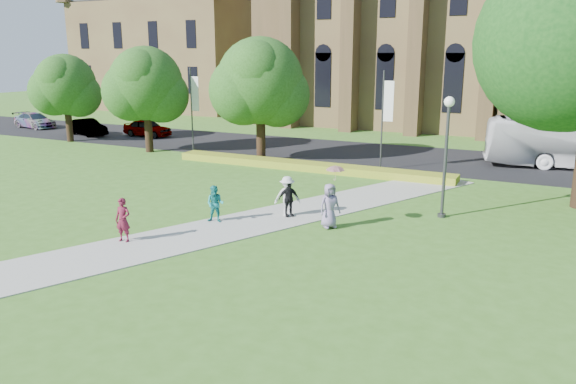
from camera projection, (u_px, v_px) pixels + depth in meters
The scene contains 20 objects.
ground at pixel (216, 235), 22.20m from camera, with size 160.00×160.00×0.00m, color #3E6D20.
road at pixel (373, 155), 39.59m from camera, with size 160.00×10.00×0.02m, color black.
footpath at pixel (229, 227), 23.07m from camera, with size 3.20×30.00×0.04m, color #B2B2A8.
flower_hedge at pixel (308, 166), 34.49m from camera, with size 18.00×1.40×0.45m, color gold.
building_west at pixel (173, 35), 71.16m from camera, with size 22.00×14.00×18.30m.
streetlamp at pixel (447, 143), 23.82m from camera, with size 0.44×0.44×5.24m.
street_tree_0 at pixel (146, 84), 39.67m from camera, with size 5.20×5.20×7.50m.
street_tree_1 at pixel (260, 81), 36.14m from camera, with size 5.60×5.60×8.05m.
street_tree_2 at pixel (65, 85), 44.50m from camera, with size 4.80×4.80×6.95m.
banner_pole_0 at pixel (384, 115), 33.69m from camera, with size 0.70×0.10×6.00m.
banner_pole_1 at pixel (193, 105), 39.73m from camera, with size 0.70×0.10×6.00m.
car_0 at pixel (147, 128), 48.05m from camera, with size 1.73×4.30×1.47m, color gray.
car_1 at pixel (88, 127), 48.64m from camera, with size 1.49×4.27×1.41m, color gray.
car_2 at pixel (35, 120), 53.54m from camera, with size 1.99×4.89×1.42m, color gray.
pedestrian_0 at pixel (123, 220), 21.13m from camera, with size 0.61×0.40×1.68m, color maroon.
pedestrian_1 at pixel (215, 204), 23.60m from camera, with size 0.76×0.59×1.57m, color #1A827E.
pedestrian_2 at pixel (287, 196), 24.47m from camera, with size 1.14×0.65×1.76m, color silver.
pedestrian_3 at pixel (289, 199), 24.41m from camera, with size 0.92×0.38×1.58m, color black.
pedestrian_4 at pixel (330, 206), 22.84m from camera, with size 0.90×0.58×1.83m, color gray.
parasol at pixel (335, 176), 22.55m from camera, with size 0.73×0.73×0.64m, color #D999B1.
Camera 1 is at (11.96, -17.66, 7.00)m, focal length 35.00 mm.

